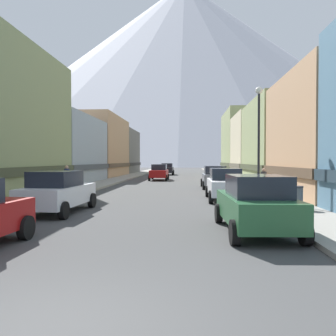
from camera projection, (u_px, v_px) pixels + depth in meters
ground_plane at (52, 334)px, 4.43m from camera, size 400.00×400.00×0.00m
sidewalk_left at (119, 179)px, 39.73m from camera, size 2.50×100.00×0.15m
sidewalk_right at (229, 179)px, 38.98m from camera, size 2.50×100.00×0.15m
storefront_left_2 at (62, 151)px, 33.58m from camera, size 6.49×11.83×6.48m
storefront_left_3 at (84, 148)px, 46.96m from camera, size 10.14×13.98×8.09m
storefront_left_4 at (118, 153)px, 59.83m from camera, size 6.35×11.69×7.43m
storefront_right_2 at (286, 144)px, 32.00m from camera, size 6.73×11.59×7.74m
storefront_right_3 at (274, 147)px, 43.01m from camera, size 10.03×9.90×7.94m
storefront_right_4 at (244, 144)px, 54.95m from camera, size 6.35×13.39×9.92m
car_left_1 at (58, 192)px, 14.69m from camera, size 2.23×4.48×1.78m
car_right_0 at (256, 204)px, 10.61m from camera, size 2.22×4.47×1.78m
car_right_1 at (225, 184)px, 19.43m from camera, size 2.07×4.40×1.78m
car_right_2 at (214, 177)px, 27.69m from camera, size 2.09×4.41×1.78m
car_driving_0 at (167, 169)px, 53.35m from camera, size 2.06×4.40×1.78m
car_driving_1 at (159, 172)px, 39.07m from camera, size 2.06×4.40×1.78m
trash_bin_right at (296, 197)px, 14.85m from camera, size 0.59×0.59×0.98m
potted_plant_1 at (52, 184)px, 22.18m from camera, size 0.67×0.67×1.03m
pedestrian_0 at (264, 183)px, 20.85m from camera, size 0.36×0.36×1.61m
pedestrian_1 at (67, 180)px, 22.70m from camera, size 0.36×0.36×1.75m
streetlamp_right at (259, 126)px, 17.83m from camera, size 0.36×0.36×5.86m
mountain_backdrop at (184, 73)px, 262.48m from camera, size 318.40×318.40×136.36m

